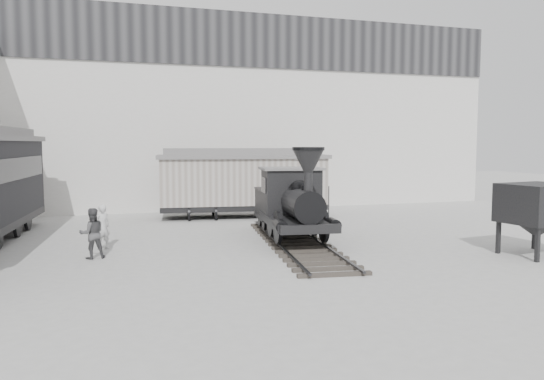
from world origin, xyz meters
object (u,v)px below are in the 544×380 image
object	(u,v)px
locomotive	(293,208)
visitor_a	(102,227)
boxcar	(243,181)
coal_hopper	(537,209)
visitor_b	(92,233)

from	to	relation	value
locomotive	visitor_a	distance (m)	7.01
boxcar	coal_hopper	world-z (taller)	boxcar
boxcar	visitor_a	distance (m)	9.51
locomotive	visitor_b	bearing A→B (deg)	-165.31
visitor_a	coal_hopper	xyz separation A→B (m)	(13.93, -5.30, 0.77)
boxcar	visitor_a	bearing A→B (deg)	-128.96
boxcar	visitor_a	xyz separation A→B (m)	(-6.77, -6.60, -1.04)
visitor_a	visitor_b	distance (m)	1.55
visitor_b	coal_hopper	xyz separation A→B (m)	(14.22, -3.77, 0.74)
coal_hopper	visitor_a	bearing A→B (deg)	150.17
boxcar	coal_hopper	distance (m)	13.88
visitor_b	boxcar	bearing A→B (deg)	-142.06
locomotive	visitor_b	size ratio (longest dim) A/B	6.14
locomotive	coal_hopper	world-z (taller)	locomotive
locomotive	visitor_a	xyz separation A→B (m)	(-6.97, 0.52, -0.51)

